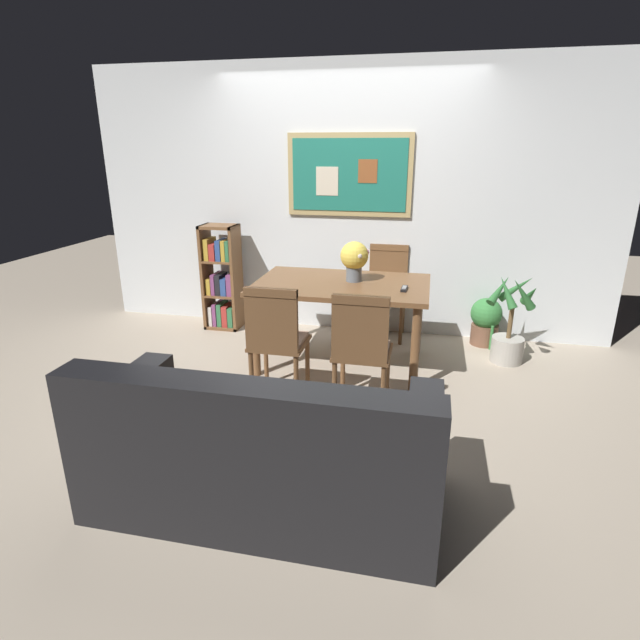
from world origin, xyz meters
The scene contains 12 objects.
ground_plane centered at (0.00, 0.00, 0.00)m, with size 12.00×12.00×0.00m, color tan.
wall_back_with_painting centered at (0.00, 1.32, 1.31)m, with size 5.20×0.14×2.60m.
dining_table centered at (0.13, 0.35, 0.64)m, with size 1.46×0.95×0.74m.
dining_chair_near_left centered at (-0.21, -0.45, 0.54)m, with size 0.40×0.41×0.91m.
dining_chair_far_right centered at (0.45, 1.16, 0.54)m, with size 0.40×0.41×0.91m.
dining_chair_near_right centered at (0.42, -0.49, 0.54)m, with size 0.40×0.41×0.91m.
leather_couch centered at (0.06, -1.59, 0.31)m, with size 1.80×0.84×0.84m.
bookshelf centered at (-1.25, 1.03, 0.50)m, with size 0.36×0.28×1.08m.
potted_ivy centered at (1.41, 1.10, 0.24)m, with size 0.29×0.30×0.49m.
potted_palm centered at (1.57, 0.71, 0.30)m, with size 0.43×0.43×0.82m.
flower_vase centered at (0.22, 0.43, 0.94)m, with size 0.24×0.24×0.34m.
tv_remote centered at (0.66, 0.23, 0.75)m, with size 0.05×0.16×0.02m.
Camera 1 is at (0.83, -3.71, 1.83)m, focal length 28.27 mm.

